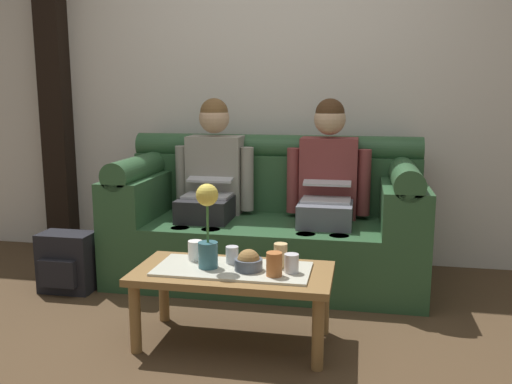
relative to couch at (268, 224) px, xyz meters
The scene contains 15 objects.
ground_plane 1.23m from the couch, 90.00° to the right, with size 14.00×14.00×0.00m, color #4C3823.
back_wall_patterned 1.20m from the couch, 90.00° to the left, with size 6.00×0.12×2.90m, color silver.
timber_pillar 2.11m from the couch, 166.89° to the left, with size 0.20×0.20×2.90m, color black.
couch is the anchor object (origin of this frame).
person_left 0.49m from the couch, behind, with size 0.56×0.67×1.22m.
person_right 0.49m from the couch, ahead, with size 0.56×0.67×1.22m.
coffee_table 1.03m from the couch, 90.00° to the right, with size 0.99×0.49×0.40m.
flower_vase 1.09m from the couch, 96.59° to the right, with size 0.11×0.11×0.42m.
snack_bowl 1.06m from the couch, 85.43° to the right, with size 0.14×0.14×0.11m.
cup_near_left 0.97m from the couch, 103.17° to the right, with size 0.08×0.08×0.10m, color white.
cup_near_right 1.00m from the couch, 76.64° to the right, with size 0.07×0.07×0.12m, color #DBB77A.
cup_far_center 1.14m from the couch, 78.74° to the right, with size 0.08×0.08×0.11m, color #B26633.
cup_far_left 1.09m from the couch, 74.23° to the right, with size 0.07×0.07×0.09m, color silver.
cup_far_right 0.96m from the couch, 91.27° to the right, with size 0.06×0.06×0.09m, color silver.
backpack_left 1.33m from the couch, 156.86° to the right, with size 0.34×0.25×0.38m.
Camera 1 is at (0.61, -2.39, 1.25)m, focal length 38.21 mm.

